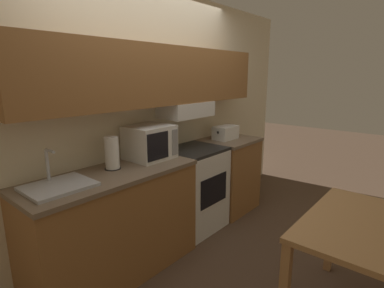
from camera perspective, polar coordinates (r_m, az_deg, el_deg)
ground_plane at (r=3.50m, az=-7.57°, el=-16.23°), size 16.00×16.00×0.00m
wall_back at (r=3.03m, az=-7.51°, el=8.16°), size 5.20×0.38×2.55m
lower_counter_main at (r=2.72m, az=-14.46°, el=-14.58°), size 1.48×0.59×0.93m
lower_counter_right_stub at (r=3.88m, az=6.89°, el=-5.69°), size 0.70×0.59×0.93m
stove_range at (r=3.38m, az=0.36°, el=-8.49°), size 0.63×0.55×0.93m
microwave at (r=2.85m, az=-8.08°, el=0.35°), size 0.40×0.37×0.32m
toaster at (r=3.72m, az=6.41°, el=2.21°), size 0.33×0.20×0.17m
sink_basin at (r=2.33m, az=-24.10°, el=-7.20°), size 0.44×0.37×0.27m
paper_towel_roll at (r=2.60m, az=-15.01°, el=-1.70°), size 0.13×0.13×0.28m
dining_table at (r=2.37m, az=29.17°, el=-15.38°), size 1.06×0.65×0.76m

